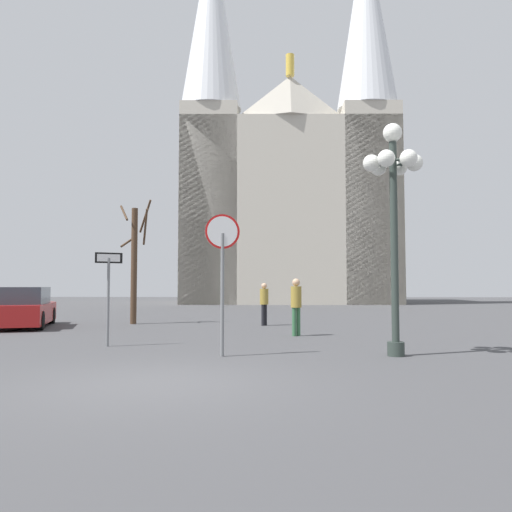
% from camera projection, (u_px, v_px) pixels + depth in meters
% --- Properties ---
extents(ground_plane, '(120.00, 120.00, 0.00)m').
position_uv_depth(ground_plane, '(152.00, 384.00, 7.73)').
color(ground_plane, '#424244').
extents(cathedral, '(18.39, 13.13, 33.70)m').
position_uv_depth(cathedral, '(288.00, 182.00, 45.08)').
color(cathedral, '#BCB5A5').
rests_on(cathedral, ground).
extents(stop_sign, '(0.73, 0.22, 3.02)m').
position_uv_depth(stop_sign, '(222.00, 257.00, 10.81)').
color(stop_sign, slate).
rests_on(stop_sign, ground).
extents(one_way_arrow_sign, '(0.60, 0.34, 2.31)m').
position_uv_depth(one_way_arrow_sign, '(108.00, 286.00, 12.55)').
color(one_way_arrow_sign, slate).
rests_on(one_way_arrow_sign, ground).
extents(street_lamp, '(1.29, 1.17, 5.02)m').
position_uv_depth(street_lamp, '(393.00, 191.00, 10.95)').
color(street_lamp, '#2D3833').
rests_on(street_lamp, ground).
extents(bare_tree, '(1.33, 1.33, 4.91)m').
position_uv_depth(bare_tree, '(134.00, 261.00, 19.98)').
color(bare_tree, '#473323').
rests_on(bare_tree, ground).
extents(parked_car_near_red, '(3.00, 4.85, 1.45)m').
position_uv_depth(parked_car_near_red, '(23.00, 308.00, 18.23)').
color(parked_car_near_red, maroon).
rests_on(parked_car_near_red, ground).
extents(pedestrian_walking, '(0.32, 0.32, 1.60)m').
position_uv_depth(pedestrian_walking, '(264.00, 300.00, 19.08)').
color(pedestrian_walking, black).
rests_on(pedestrian_walking, ground).
extents(pedestrian_standing, '(0.32, 0.32, 1.71)m').
position_uv_depth(pedestrian_standing, '(296.00, 301.00, 15.11)').
color(pedestrian_standing, '#33663F').
rests_on(pedestrian_standing, ground).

